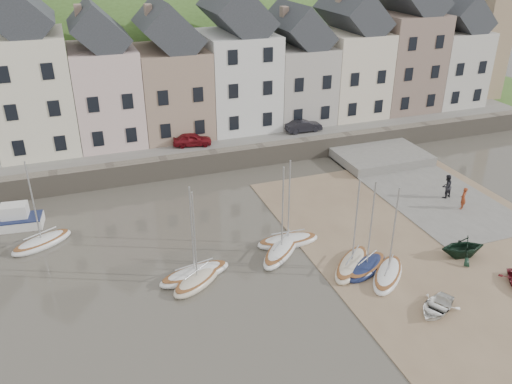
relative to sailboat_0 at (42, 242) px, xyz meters
name	(u,v)px	position (x,y,z in m)	size (l,w,h in m)	color
ground	(290,277)	(14.15, -8.98, -0.27)	(160.00, 160.00, 0.00)	#4B463B
quay_land	(177,113)	(14.15, 23.02, 0.48)	(90.00, 30.00, 1.50)	#3F5C25
quay_street	(203,141)	(14.15, 11.52, 1.28)	(70.00, 7.00, 0.10)	slate
seawall	(213,161)	(14.15, 8.02, 0.63)	(70.00, 1.20, 1.80)	slate
beach	(440,244)	(25.15, -8.98, -0.24)	(18.00, 26.00, 0.06)	#7A634A
slipway	(419,186)	(29.15, -0.98, -0.21)	(8.00, 18.00, 0.12)	slate
hillside	(121,175)	(9.15, 51.02, -18.26)	(134.40, 84.00, 84.00)	#3F5C25
townhouse_terrace	(209,69)	(15.91, 15.02, 7.06)	(61.05, 8.00, 13.93)	white
church_spire	(494,12)	(48.70, 15.02, 10.79)	(4.00, 4.00, 18.00)	#997F60
sailboat_0	(42,242)	(0.00, 0.00, 0.00)	(4.39, 3.29, 6.32)	silver
sailboat_1	(195,274)	(8.74, -7.00, 0.00)	(4.79, 2.39, 6.32)	silver
sailboat_2	(197,280)	(8.73, -7.68, 0.00)	(4.04, 3.55, 6.32)	beige
sailboat_3	(282,249)	(14.75, -6.24, 0.00)	(4.57, 4.67, 6.32)	silver
sailboat_4	(288,241)	(15.54, -5.41, 0.00)	(4.36, 1.74, 6.32)	silver
sailboat_5	(366,267)	(18.91, -9.89, 0.00)	(4.15, 3.23, 6.32)	#161F45
sailboat_6	(388,274)	(19.71, -11.02, 0.00)	(4.13, 4.18, 6.32)	silver
sailboat_7	(352,264)	(18.19, -9.33, 0.00)	(4.38, 4.17, 6.32)	beige
motorboat_2	(7,221)	(-2.26, 3.31, 0.32)	(5.24, 2.31, 1.70)	silver
rowboat_white	(436,307)	(20.44, -14.69, 0.09)	(2.03, 2.84, 0.59)	white
rowboat_green	(463,247)	(25.40, -10.71, 0.55)	(2.49, 2.88, 1.52)	black
person_red	(463,198)	(29.78, -5.41, 0.71)	(0.63, 0.41, 1.72)	maroon
person_dark	(447,186)	(29.80, -3.43, 0.81)	(0.93, 0.72, 1.91)	black
car_left	(192,139)	(12.92, 10.52, 1.92)	(1.39, 3.45, 1.17)	maroon
car_right	(304,126)	(23.90, 10.52, 1.92)	(1.24, 3.57, 1.18)	black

